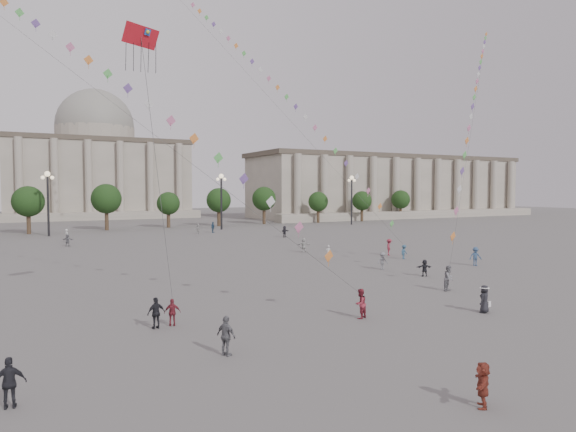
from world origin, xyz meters
name	(u,v)px	position (x,y,z in m)	size (l,w,h in m)	color
ground	(400,325)	(0.00, 0.00, 0.00)	(360.00, 360.00, 0.00)	#585553
hall_east	(391,187)	(75.00, 93.89, 8.43)	(84.00, 26.22, 17.20)	gray
hall_central	(96,166)	(0.00, 129.22, 14.23)	(48.30, 34.30, 35.50)	gray
tree_row	(133,201)	(0.00, 78.00, 5.39)	(137.12, 5.12, 8.00)	#3C2D1E
lamp_post_mid_west	(48,191)	(-15.00, 70.00, 7.35)	(2.00, 0.90, 10.65)	#262628
lamp_post_mid_east	(221,191)	(15.00, 70.00, 7.35)	(2.00, 0.90, 10.65)	#262628
lamp_post_far_east	(352,191)	(45.00, 70.00, 7.35)	(2.00, 0.90, 10.65)	#262628
person_crowd_0	(213,227)	(11.12, 63.89, 0.97)	(1.14, 0.47, 1.94)	#2E4C69
person_crowd_3	(424,268)	(12.56, 11.77, 0.75)	(1.39, 0.44, 1.50)	black
person_crowd_4	(198,229)	(7.89, 62.43, 0.91)	(1.69, 0.54, 1.82)	#B0AFAB
person_crowd_6	(383,261)	(11.61, 16.48, 0.85)	(1.10, 0.63, 1.70)	slate
person_crowd_7	(304,245)	(11.54, 31.78, 0.88)	(1.63, 0.52, 1.75)	#BBBAB6
person_crowd_8	(389,247)	(18.98, 24.65, 0.97)	(1.25, 0.72, 1.93)	maroon
person_crowd_9	(285,232)	(18.48, 50.36, 0.92)	(1.70, 0.54, 1.83)	#232127
person_crowd_10	(67,236)	(-13.18, 57.74, 0.97)	(0.71, 0.46, 1.93)	silver
person_crowd_12	(68,240)	(-13.48, 52.38, 0.82)	(1.53, 0.49, 1.65)	slate
person_crowd_13	(328,252)	(10.68, 24.78, 0.80)	(0.59, 0.38, 1.61)	#B8B8B4
person_crowd_14	(475,256)	(21.47, 14.15, 0.95)	(1.23, 0.71, 1.90)	#314B6E
tourist_0	(172,312)	(-11.55, 5.79, 0.77)	(0.90, 0.38, 1.54)	maroon
tourist_1	(10,383)	(-19.49, -2.36, 0.91)	(1.07, 0.45, 1.83)	black
tourist_2	(483,385)	(-4.68, -10.00, 0.81)	(1.51, 0.48, 1.63)	maroon
tourist_3	(226,336)	(-10.72, -0.52, 0.93)	(1.10, 0.46, 1.87)	#5E5E63
tourist_4	(156,313)	(-12.50, 5.63, 0.87)	(1.02, 0.43, 1.75)	black
kite_flyer_0	(360,304)	(-1.18, 2.25, 0.89)	(0.87, 0.67, 1.78)	maroon
kite_flyer_1	(404,252)	(18.41, 21.37, 0.80)	(1.03, 0.59, 1.60)	#325571
kite_flyer_2	(449,278)	(9.67, 5.97, 0.97)	(0.94, 0.73, 1.94)	slate
hat_person	(485,298)	(6.53, -0.18, 0.90)	(0.98, 0.81, 1.73)	black
dragon_kite	(141,51)	(-12.98, 6.21, 15.22)	(2.18, 1.50, 14.96)	red
kite_train_west	(53,42)	(-16.31, 23.95, 19.71)	(28.77, 40.43, 60.63)	#3F3F3F
kite_train_mid	(248,63)	(9.25, 43.33, 25.10)	(17.93, 41.43, 62.84)	#3F3F3F
kite_train_east	(476,94)	(31.53, 23.75, 19.59)	(40.66, 32.71, 62.98)	#3F3F3F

